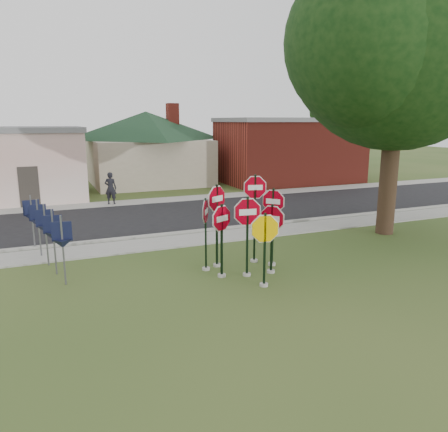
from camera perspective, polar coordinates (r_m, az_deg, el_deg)
name	(u,v)px	position (r m, az deg, el deg)	size (l,w,h in m)	color
ground	(263,289)	(12.25, 5.17, -9.47)	(120.00, 120.00, 0.00)	#2E4B1C
sidewalk_near	(197,239)	(17.03, -3.57, -3.04)	(60.00, 1.60, 0.06)	gray
road	(166,217)	(21.21, -7.62, -0.07)	(60.00, 7.00, 0.04)	black
sidewalk_far	(145,202)	(25.30, -10.23, 1.88)	(60.00, 1.60, 0.06)	gray
curb	(189,232)	(17.93, -4.63, -2.13)	(60.00, 0.20, 0.14)	gray
stop_sign_center	(247,225)	(12.75, 3.07, -1.16)	(1.12, 0.24, 2.52)	#A29F97
stop_sign_yellow	(265,241)	(12.03, 5.35, -3.23)	(1.06, 0.29, 2.21)	#A29F97
stop_sign_left	(222,231)	(12.70, -0.31, -2.00)	(0.95, 0.47, 2.30)	#A29F97
stop_sign_right	(272,230)	(13.13, 6.27, -1.80)	(0.64, 0.88, 2.24)	#A29F97
stop_sign_back_right	(255,206)	(14.00, 4.05, 1.33)	(0.99, 0.28, 2.98)	#A29F97
stop_sign_back_left	(217,213)	(13.54, -0.95, 0.36)	(0.97, 0.56, 2.74)	#A29F97
stop_sign_far_right	(273,217)	(13.76, 6.41, -0.10)	(0.66, 0.78, 2.59)	#A29F97
stop_sign_far_left	(206,225)	(13.28, -2.41, -1.21)	(0.53, 0.86, 2.36)	#A29F97
route_sign_row	(45,228)	(14.87, -22.29, -1.48)	(1.43, 4.63, 2.00)	#59595E
building_house	(147,133)	(32.86, -10.08, 10.60)	(11.60, 11.60, 6.20)	#B4A48F
building_brick	(289,150)	(33.47, 8.54, 8.55)	(10.20, 6.20, 4.75)	maroon
oak_tree	(400,38)	(18.94, 21.98, 20.77)	(12.06, 11.46, 11.83)	#2E2114
bg_tree_right	(338,110)	(45.27, 14.72, 13.27)	(5.60, 5.60, 8.40)	#2E2114
pedestrian	(111,188)	(24.66, -14.59, 3.55)	(0.64, 0.42, 1.76)	black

